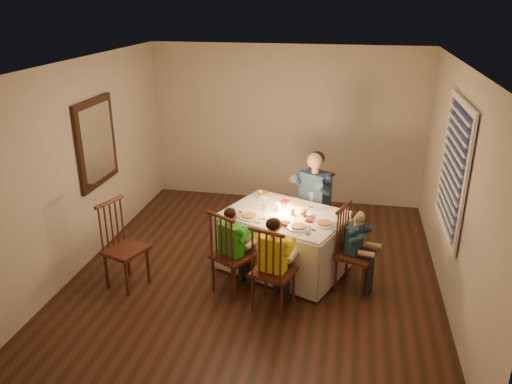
% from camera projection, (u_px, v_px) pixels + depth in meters
% --- Properties ---
extents(ground, '(5.00, 5.00, 0.00)m').
position_uv_depth(ground, '(258.00, 270.00, 6.43)').
color(ground, black).
rests_on(ground, ground).
extents(wall_left, '(0.02, 5.00, 2.60)m').
position_uv_depth(wall_left, '(84.00, 164.00, 6.35)').
color(wall_left, '#BAAF9F').
rests_on(wall_left, ground).
extents(wall_right, '(0.02, 5.00, 2.60)m').
position_uv_depth(wall_right, '(456.00, 189.00, 5.55)').
color(wall_right, '#BAAF9F').
rests_on(wall_right, ground).
extents(wall_back, '(4.50, 0.02, 2.60)m').
position_uv_depth(wall_back, '(286.00, 125.00, 8.23)').
color(wall_back, '#BAAF9F').
rests_on(wall_back, ground).
extents(ceiling, '(5.00, 5.00, 0.00)m').
position_uv_depth(ceiling, '(258.00, 64.00, 5.47)').
color(ceiling, white).
rests_on(ceiling, wall_back).
extents(dining_table, '(1.77, 1.54, 0.74)m').
position_uv_depth(dining_table, '(285.00, 229.00, 6.29)').
color(dining_table, silver).
rests_on(dining_table, ground).
extents(chair_adult, '(0.58, 0.57, 1.05)m').
position_uv_depth(chair_adult, '(311.00, 242.00, 7.15)').
color(chair_adult, '#37160F').
rests_on(chair_adult, ground).
extents(chair_near_left, '(0.58, 0.57, 1.05)m').
position_uv_depth(chair_near_left, '(234.00, 290.00, 6.00)').
color(chair_near_left, '#37160F').
rests_on(chair_near_left, ground).
extents(chair_near_right, '(0.53, 0.52, 1.05)m').
position_uv_depth(chair_near_right, '(273.00, 307.00, 5.67)').
color(chair_near_right, '#37160F').
rests_on(chair_near_right, ground).
extents(chair_end, '(0.54, 0.55, 1.05)m').
position_uv_depth(chair_end, '(353.00, 288.00, 6.03)').
color(chair_end, '#37160F').
rests_on(chair_end, ground).
extents(chair_extra, '(0.55, 0.56, 1.07)m').
position_uv_depth(chair_extra, '(129.00, 284.00, 6.12)').
color(chair_extra, '#37160F').
rests_on(chair_extra, ground).
extents(adult, '(0.68, 0.66, 1.35)m').
position_uv_depth(adult, '(311.00, 242.00, 7.15)').
color(adult, navy).
rests_on(adult, ground).
extents(child_green, '(0.48, 0.47, 1.08)m').
position_uv_depth(child_green, '(234.00, 290.00, 6.00)').
color(child_green, green).
rests_on(child_green, ground).
extents(child_yellow, '(0.47, 0.45, 1.13)m').
position_uv_depth(child_yellow, '(273.00, 307.00, 5.67)').
color(child_yellow, yellow).
rests_on(child_yellow, ground).
extents(child_teal, '(0.40, 0.42, 1.03)m').
position_uv_depth(child_teal, '(353.00, 288.00, 6.03)').
color(child_teal, '#1B3844').
rests_on(child_teal, ground).
extents(setting_adult, '(0.34, 0.34, 0.02)m').
position_uv_depth(setting_adult, '(297.00, 205.00, 6.43)').
color(setting_adult, white).
rests_on(setting_adult, dining_table).
extents(setting_green, '(0.34, 0.34, 0.02)m').
position_uv_depth(setting_green, '(249.00, 217.00, 6.10)').
color(setting_green, white).
rests_on(setting_green, dining_table).
extents(setting_yellow, '(0.34, 0.34, 0.02)m').
position_uv_depth(setting_yellow, '(298.00, 227.00, 5.81)').
color(setting_yellow, white).
rests_on(setting_yellow, dining_table).
extents(setting_teal, '(0.34, 0.34, 0.02)m').
position_uv_depth(setting_teal, '(324.00, 224.00, 5.90)').
color(setting_teal, white).
rests_on(setting_teal, dining_table).
extents(candle_left, '(0.06, 0.06, 0.10)m').
position_uv_depth(candle_left, '(278.00, 208.00, 6.25)').
color(candle_left, white).
rests_on(candle_left, dining_table).
extents(candle_right, '(0.06, 0.06, 0.10)m').
position_uv_depth(candle_right, '(292.00, 211.00, 6.15)').
color(candle_right, white).
rests_on(candle_right, dining_table).
extents(squash, '(0.09, 0.09, 0.09)m').
position_uv_depth(squash, '(260.00, 193.00, 6.72)').
color(squash, yellow).
rests_on(squash, dining_table).
extents(orange_fruit, '(0.08, 0.08, 0.08)m').
position_uv_depth(orange_fruit, '(303.00, 213.00, 6.13)').
color(orange_fruit, orange).
rests_on(orange_fruit, dining_table).
extents(serving_bowl, '(0.21, 0.21, 0.05)m').
position_uv_depth(serving_bowl, '(264.00, 195.00, 6.71)').
color(serving_bowl, white).
rests_on(serving_bowl, dining_table).
extents(wall_mirror, '(0.06, 0.95, 1.15)m').
position_uv_depth(wall_mirror, '(96.00, 143.00, 6.54)').
color(wall_mirror, black).
rests_on(wall_mirror, wall_left).
extents(window_blinds, '(0.07, 1.34, 1.54)m').
position_uv_depth(window_blinds, '(453.00, 168.00, 5.57)').
color(window_blinds, black).
rests_on(window_blinds, wall_right).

